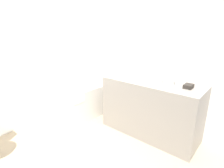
% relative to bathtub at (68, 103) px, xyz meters
% --- Properties ---
extents(ground_plane, '(3.74, 3.74, 0.00)m').
position_rel_bathtub_xyz_m(ground_plane, '(-0.48, -1.02, -0.30)').
color(ground_plane, tan).
extents(wall_back_tiled, '(3.03, 0.10, 2.58)m').
position_rel_bathtub_xyz_m(wall_back_tiled, '(-0.48, 0.40, 0.98)').
color(wall_back_tiled, silver).
rests_on(wall_back_tiled, ground_plane).
extents(wall_right_mirror, '(0.10, 3.14, 2.58)m').
position_rel_bathtub_xyz_m(wall_right_mirror, '(0.89, -1.02, 0.98)').
color(wall_right_mirror, silver).
rests_on(wall_right_mirror, ground_plane).
extents(bathtub, '(1.55, 0.70, 1.31)m').
position_rel_bathtub_xyz_m(bathtub, '(0.00, 0.00, 0.00)').
color(bathtub, silver).
rests_on(bathtub, ground_plane).
extents(vanity_counter, '(0.57, 1.41, 0.83)m').
position_rel_bathtub_xyz_m(vanity_counter, '(0.55, -1.29, 0.11)').
color(vanity_counter, gray).
rests_on(vanity_counter, ground_plane).
extents(sink_basin, '(0.31, 0.31, 0.07)m').
position_rel_bathtub_xyz_m(sink_basin, '(0.54, -1.25, 0.56)').
color(sink_basin, white).
rests_on(sink_basin, vanity_counter).
extents(sink_faucet, '(0.13, 0.15, 0.07)m').
position_rel_bathtub_xyz_m(sink_faucet, '(0.72, -1.25, 0.56)').
color(sink_faucet, '#A3A3A8').
rests_on(sink_faucet, vanity_counter).
extents(water_bottle_0, '(0.06, 0.06, 0.25)m').
position_rel_bathtub_xyz_m(water_bottle_0, '(0.57, -1.05, 0.64)').
color(water_bottle_0, silver).
rests_on(water_bottle_0, vanity_counter).
extents(water_bottle_1, '(0.06, 0.06, 0.19)m').
position_rel_bathtub_xyz_m(water_bottle_1, '(0.57, -1.49, 0.61)').
color(water_bottle_1, silver).
rests_on(water_bottle_1, vanity_counter).
extents(water_bottle_2, '(0.06, 0.06, 0.22)m').
position_rel_bathtub_xyz_m(water_bottle_2, '(0.59, -1.63, 0.62)').
color(water_bottle_2, silver).
rests_on(water_bottle_2, vanity_counter).
extents(drinking_glass_0, '(0.07, 0.07, 0.08)m').
position_rel_bathtub_xyz_m(drinking_glass_0, '(0.62, -0.99, 0.56)').
color(drinking_glass_0, white).
rests_on(drinking_glass_0, vanity_counter).
extents(drinking_glass_1, '(0.07, 0.07, 0.09)m').
position_rel_bathtub_xyz_m(drinking_glass_1, '(0.61, -0.69, 0.57)').
color(drinking_glass_1, white).
rests_on(drinking_glass_1, vanity_counter).
extents(amenity_basket, '(0.14, 0.10, 0.05)m').
position_rel_bathtub_xyz_m(amenity_basket, '(0.57, -1.79, 0.55)').
color(amenity_basket, '#2D2823').
rests_on(amenity_basket, vanity_counter).
extents(soap_dish, '(0.09, 0.06, 0.02)m').
position_rel_bathtub_xyz_m(soap_dish, '(0.62, -0.85, 0.53)').
color(soap_dish, white).
rests_on(soap_dish, vanity_counter).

